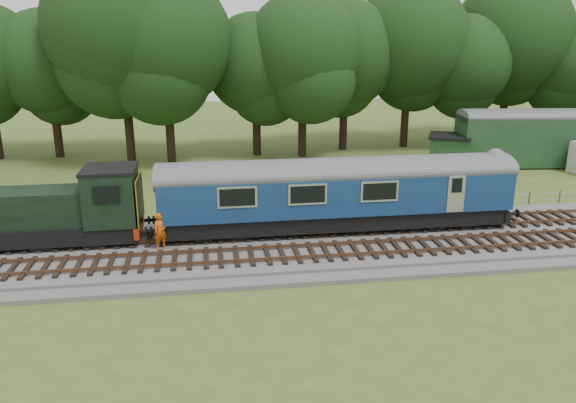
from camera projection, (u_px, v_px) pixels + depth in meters
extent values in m
plane|color=#405A21|center=(278.00, 249.00, 27.71)|extent=(120.00, 120.00, 0.00)
cube|color=#4C4C4F|center=(278.00, 246.00, 27.66)|extent=(70.00, 7.00, 0.35)
cube|color=brown|center=(276.00, 235.00, 28.21)|extent=(66.50, 0.07, 0.14)
cube|color=brown|center=(272.00, 225.00, 29.57)|extent=(66.50, 0.07, 0.14)
cube|color=brown|center=(284.00, 258.00, 25.38)|extent=(66.50, 0.07, 0.14)
cube|color=brown|center=(280.00, 246.00, 26.73)|extent=(66.50, 0.07, 0.14)
cube|color=black|center=(336.00, 217.00, 29.18)|extent=(17.46, 2.52, 0.85)
cube|color=navy|center=(337.00, 190.00, 28.76)|extent=(18.00, 2.80, 2.05)
cube|color=yellow|center=(501.00, 190.00, 30.13)|extent=(0.06, 2.74, 1.30)
cube|color=black|center=(446.00, 215.00, 30.07)|extent=(2.60, 2.00, 0.55)
cube|color=black|center=(221.00, 226.00, 28.41)|extent=(2.60, 2.00, 0.55)
cube|color=black|center=(47.00, 231.00, 27.20)|extent=(8.73, 2.39, 0.85)
cube|color=black|center=(17.00, 208.00, 26.66)|extent=(6.30, 2.08, 1.70)
cube|color=black|center=(112.00, 196.00, 27.15)|extent=(2.40, 2.55, 2.60)
cube|color=#B2240D|center=(139.00, 226.00, 27.79)|extent=(0.25, 2.60, 0.55)
cube|color=yellow|center=(140.00, 199.00, 27.40)|extent=(0.06, 2.55, 2.30)
imported|color=#DD4C0B|center=(161.00, 231.00, 26.57)|extent=(0.78, 0.70, 1.79)
cube|color=#19381E|center=(568.00, 140.00, 44.15)|extent=(17.42, 4.82, 3.87)
cube|color=#19381E|center=(449.00, 152.00, 43.90)|extent=(3.75, 3.75, 2.35)
cube|color=black|center=(450.00, 136.00, 43.53)|extent=(4.13, 4.13, 0.19)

